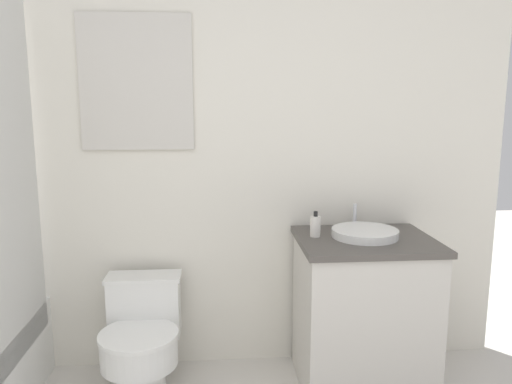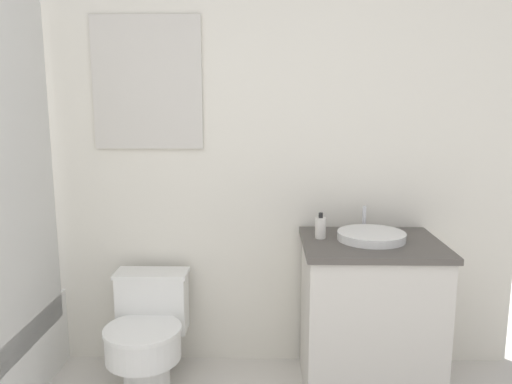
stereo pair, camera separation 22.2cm
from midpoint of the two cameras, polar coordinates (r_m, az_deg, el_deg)
The scene contains 5 objects.
wall_back at distance 2.69m, azimuth -11.87°, elevation 5.99°, with size 3.60×0.07×2.50m.
toilet at distance 2.68m, azimuth -15.35°, elevation -15.74°, with size 0.38×0.51×0.56m.
vanity at distance 2.64m, azimuth 9.73°, elevation -13.40°, with size 0.67×0.56×0.78m.
sink at distance 2.53m, azimuth 9.88°, elevation -4.65°, with size 0.33×0.37×0.13m.
soap_bottle at distance 2.50m, azimuth 4.28°, elevation -3.92°, with size 0.05×0.05×0.13m.
Camera 1 is at (0.22, -0.36, 1.44)m, focal length 35.00 mm.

